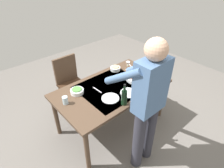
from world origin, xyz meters
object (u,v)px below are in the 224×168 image
at_px(water_cup_near_right, 144,70).
at_px(serving_bowl_pasta, 136,78).
at_px(side_bowl_bread, 115,68).
at_px(wine_glass_left, 143,63).
at_px(person_server, 147,102).
at_px(water_cup_near_left, 65,100).
at_px(dinner_plate_near, 129,93).
at_px(chair_near, 70,80).
at_px(wine_glass_right, 128,64).
at_px(dining_table, 112,91).
at_px(dinner_plate_far, 110,98).
at_px(side_bowl_salad, 77,91).
at_px(water_cup_far_left, 159,80).
at_px(wine_bottle, 124,97).

distance_m(water_cup_near_right, serving_bowl_pasta, 0.25).
bearing_deg(side_bowl_bread, wine_glass_left, 143.02).
bearing_deg(person_server, water_cup_near_left, -56.55).
relative_size(side_bowl_bread, dinner_plate_near, 0.70).
xyz_separation_m(chair_near, wine_glass_right, (-0.72, 0.65, 0.30)).
bearing_deg(serving_bowl_pasta, side_bowl_bread, -84.19).
relative_size(chair_near, serving_bowl_pasta, 3.03).
bearing_deg(water_cup_near_right, dining_table, -2.51).
xyz_separation_m(person_server, water_cup_near_right, (-0.77, -0.69, -0.19)).
bearing_deg(person_server, wine_glass_right, -124.91).
height_order(side_bowl_bread, dinner_plate_far, side_bowl_bread).
bearing_deg(water_cup_near_left, side_bowl_salad, -158.32).
relative_size(wine_glass_left, side_bowl_salad, 0.84).
distance_m(water_cup_near_left, water_cup_near_right, 1.32).
xyz_separation_m(serving_bowl_pasta, dinner_plate_near, (0.32, 0.16, -0.03)).
distance_m(water_cup_far_left, side_bowl_bread, 0.72).
bearing_deg(chair_near, side_bowl_bread, 137.64).
xyz_separation_m(dining_table, person_server, (0.13, 0.72, 0.31)).
height_order(water_cup_far_left, side_bowl_salad, water_cup_far_left).
xyz_separation_m(wine_glass_left, side_bowl_bread, (0.35, -0.27, -0.07)).
distance_m(chair_near, person_server, 1.62).
bearing_deg(water_cup_far_left, person_server, 26.17).
bearing_deg(wine_glass_right, serving_bowl_pasta, 68.77).
bearing_deg(dinner_plate_far, dinner_plate_near, 164.46).
bearing_deg(water_cup_far_left, chair_near, -56.32).
xyz_separation_m(wine_bottle, water_cup_near_left, (0.54, -0.49, -0.06)).
bearing_deg(water_cup_near_left, serving_bowl_pasta, 169.01).
distance_m(chair_near, wine_bottle, 1.26).
relative_size(wine_glass_left, dinner_plate_near, 0.66).
height_order(wine_glass_right, water_cup_near_right, wine_glass_right).
distance_m(chair_near, side_bowl_salad, 0.71).
relative_size(dining_table, person_server, 0.95).
bearing_deg(water_cup_near_left, person_server, 123.45).
relative_size(serving_bowl_pasta, dinner_plate_near, 1.30).
height_order(water_cup_far_left, serving_bowl_pasta, water_cup_far_left).
distance_m(person_server, water_cup_near_right, 1.05).
bearing_deg(water_cup_far_left, wine_glass_right, -81.68).
bearing_deg(wine_bottle, chair_near, -86.14).
height_order(water_cup_near_right, dinner_plate_far, water_cup_near_right).
bearing_deg(wine_glass_left, dinner_plate_near, 26.18).
height_order(person_server, water_cup_far_left, person_server).
xyz_separation_m(wine_glass_left, water_cup_far_left, (0.12, 0.42, -0.06)).
relative_size(water_cup_far_left, dinner_plate_near, 0.39).
relative_size(chair_near, side_bowl_salad, 5.06).
height_order(person_server, dinner_plate_far, person_server).
height_order(wine_bottle, side_bowl_bread, wine_bottle).
xyz_separation_m(chair_near, side_bowl_bread, (-0.57, 0.52, 0.23)).
bearing_deg(dinner_plate_far, water_cup_far_left, 166.90).
bearing_deg(wine_glass_right, dinner_plate_near, 46.07).
bearing_deg(wine_glass_right, wine_glass_left, 145.69).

